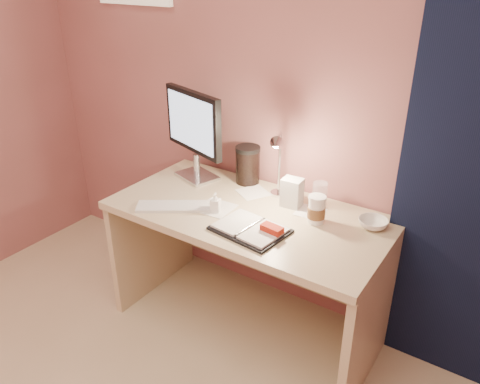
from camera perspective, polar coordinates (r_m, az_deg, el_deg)
The scene contains 14 objects.
desk at distance 2.50m, azimuth 1.89°, elevation -6.16°, with size 1.40×0.70×0.73m.
monitor at distance 2.60m, azimuth -5.53°, elevation 7.85°, with size 0.46×0.23×0.50m.
keyboard at distance 2.38m, azimuth -7.87°, elevation -1.76°, with size 0.39×0.11×0.02m, color white.
planner at distance 2.16m, azimuth 1.46°, elevation -4.51°, with size 0.35×0.28×0.05m.
paper_a at distance 2.36m, azimuth -2.97°, elevation -1.96°, with size 0.17×0.17×0.00m, color silver.
paper_b at distance 2.35m, azimuth 8.57°, elevation -2.42°, with size 0.14×0.14×0.00m, color silver.
paper_c at distance 2.51m, azimuth 1.61°, elevation -0.05°, with size 0.15×0.15×0.00m, color silver.
coffee_cup at distance 2.23m, azimuth 9.30°, elevation -2.18°, with size 0.08×0.08×0.14m.
clear_cup at distance 2.38m, azimuth 9.69°, elevation -0.34°, with size 0.07×0.07×0.13m, color white.
bowl at distance 2.27m, azimuth 15.92°, elevation -3.70°, with size 0.14×0.14×0.04m, color silver.
lotion_bottle at distance 2.31m, azimuth -3.00°, elevation -1.29°, with size 0.05×0.05×0.10m, color white.
dark_jar at distance 2.60m, azimuth 0.95°, elevation 3.11°, with size 0.13×0.13×0.19m, color black.
product_box at distance 2.36m, azimuth 6.35°, elevation -0.07°, with size 0.10×0.08×0.15m, color silver.
desk_lamp at distance 2.35m, azimuth 3.16°, elevation 4.18°, with size 0.14×0.23×0.37m.
Camera 1 is at (1.10, -0.35, 1.84)m, focal length 35.00 mm.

